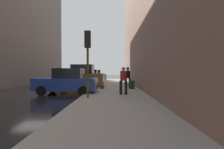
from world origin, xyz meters
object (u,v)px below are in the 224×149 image
parked_blue_sedan (67,82)px  traffic_light (88,50)px  parked_bronze_suv (81,77)px  fire_hydrant (97,84)px  duffel_bag (102,87)px  pedestrian_in_red_jacket (123,79)px  pedestrian_with_fedora (128,76)px  parked_dark_green_sedan (89,77)px  rolling_suitcase (132,85)px  parked_gray_coupe (94,76)px

parked_blue_sedan → traffic_light: size_ratio=1.18×
parked_bronze_suv → fire_hydrant: bearing=-51.1°
duffel_bag → pedestrian_in_red_jacket: bearing=-66.2°
pedestrian_with_fedora → fire_hydrant: bearing=178.5°
parked_dark_green_sedan → pedestrian_with_fedora: size_ratio=2.37×
pedestrian_with_fedora → duffel_bag: size_ratio=4.04×
pedestrian_in_red_jacket → traffic_light: bearing=-143.0°
parked_bronze_suv → pedestrian_with_fedora: bearing=-27.3°
traffic_light → duffel_bag: size_ratio=8.18×
parked_dark_green_sedan → rolling_suitcase: bearing=-59.7°
parked_blue_sedan → parked_dark_green_sedan: (0.00, 10.31, 0.00)m
parked_gray_coupe → traffic_light: (1.85, -18.32, 1.91)m
parked_bronze_suv → parked_dark_green_sedan: size_ratio=1.11×
parked_blue_sedan → parked_dark_green_sedan: same height
parked_dark_green_sedan → parked_bronze_suv: bearing=-90.0°
fire_hydrant → duffel_bag: fire_hydrant is taller
rolling_suitcase → traffic_light: bearing=-120.4°
pedestrian_in_red_jacket → pedestrian_with_fedora: bearing=81.8°
parked_gray_coupe → duffel_bag: 13.45m
parked_dark_green_sedan → pedestrian_with_fedora: pedestrian_with_fedora is taller
parked_dark_green_sedan → parked_blue_sedan: bearing=-90.0°
traffic_light → rolling_suitcase: (2.89, 4.93, -2.27)m
parked_gray_coupe → pedestrian_in_red_jacket: pedestrian_in_red_jacket is taller
parked_gray_coupe → duffel_bag: (2.28, -13.24, -0.56)m
parked_blue_sedan → parked_bronze_suv: bearing=90.0°
traffic_light → duffel_bag: traffic_light is taller
traffic_light → pedestrian_in_red_jacket: size_ratio=2.11×
parked_blue_sedan → parked_bronze_suv: 5.27m
duffel_bag → parked_gray_coupe: bearing=99.8°
fire_hydrant → traffic_light: 6.18m
parked_gray_coupe → parked_dark_green_sedan: bearing=-90.0°
parked_bronze_suv → pedestrian_in_red_jacket: parked_bronze_suv is taller
parked_bronze_suv → pedestrian_in_red_jacket: bearing=-59.2°
parked_blue_sedan → duffel_bag: 3.34m
parked_gray_coupe → pedestrian_with_fedora: 13.40m
parked_gray_coupe → pedestrian_in_red_jacket: size_ratio=2.47×
parked_blue_sedan → parked_gray_coupe: same height
pedestrian_in_red_jacket → parked_dark_green_sedan: bearing=108.5°
pedestrian_in_red_jacket → duffel_bag: bearing=113.8°
parked_gray_coupe → pedestrian_in_red_jacket: bearing=-77.1°
parked_dark_green_sedan → fire_hydrant: size_ratio=5.99×
parked_gray_coupe → rolling_suitcase: parked_gray_coupe is taller
parked_gray_coupe → duffel_bag: parked_gray_coupe is taller
duffel_bag → parked_bronze_suv: bearing=128.2°
parked_bronze_suv → pedestrian_with_fedora: parked_bronze_suv is taller
parked_dark_green_sedan → parked_gray_coupe: size_ratio=1.00×
parked_gray_coupe → rolling_suitcase: 14.21m
fire_hydrant → rolling_suitcase: bearing=-15.7°
parked_bronze_suv → parked_dark_green_sedan: parked_bronze_suv is taller
parked_blue_sedan → pedestrian_in_red_jacket: 4.05m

